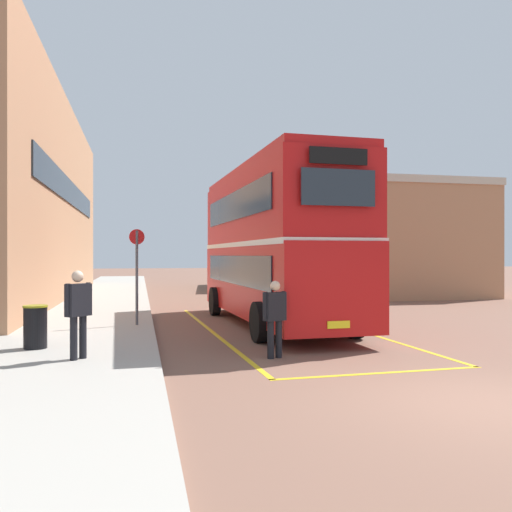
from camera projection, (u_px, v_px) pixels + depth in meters
name	position (u px, v px, depth m)	size (l,w,h in m)	color
ground_plane	(262.00, 307.00, 21.76)	(135.60, 135.60, 0.00)	brown
sidewalk_left	(101.00, 304.00, 22.72)	(4.00, 57.60, 0.14)	#A39E93
depot_building_right	(382.00, 241.00, 31.07)	(6.98, 12.42, 5.89)	#AD7A56
double_decker_bus	(274.00, 243.00, 16.29)	(3.11, 9.96, 4.75)	black
single_deck_bus	(247.00, 263.00, 35.04)	(3.50, 9.48, 3.02)	black
pedestrian_boarding	(275.00, 314.00, 11.04)	(0.52, 0.37, 1.60)	black
pedestrian_waiting_near	(78.00, 308.00, 10.21)	(0.49, 0.50, 1.70)	black
litter_bin	(35.00, 327.00, 11.40)	(0.51, 0.51, 0.92)	black
bus_stop_sign	(137.00, 267.00, 15.26)	(0.43, 0.13, 2.74)	#4C4C51
bay_marking_yellow	(292.00, 334.00, 14.48)	(4.67, 12.03, 0.01)	gold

